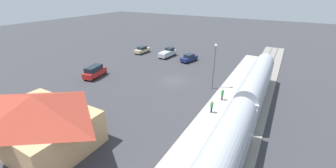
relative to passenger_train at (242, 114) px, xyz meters
name	(u,v)px	position (x,y,z in m)	size (l,w,h in m)	color
ground_plane	(173,81)	(14.00, -10.20, -2.86)	(200.00, 200.00, 0.00)	#38383D
railway_track	(254,98)	(0.00, -10.20, -2.76)	(4.80, 70.00, 0.30)	gray
platform	(228,92)	(4.00, -10.20, -2.71)	(3.20, 46.00, 0.30)	#A8A399
passenger_train	(242,114)	(0.00, 0.00, 0.00)	(2.93, 36.17, 4.98)	#ADB2BC
station_building	(38,120)	(18.00, 11.79, 0.15)	(12.03, 8.42, 5.79)	tan
pedestrian_on_platform	(212,106)	(4.25, -2.67, -1.58)	(0.36, 0.36, 1.71)	#23284C
pedestrian_waiting_far	(222,94)	(4.06, -6.82, -1.58)	(0.36, 0.36, 1.71)	#333338
suv_red	(94,71)	(27.79, -4.36, -1.71)	(2.82, 5.18, 2.22)	red
pickup_silver	(168,53)	(22.45, -22.83, -1.83)	(2.31, 5.52, 2.14)	silver
sedan_tan	(142,50)	(29.92, -22.47, -1.98)	(2.10, 4.60, 1.74)	#C6B284
sedan_navy	(189,58)	(16.30, -22.03, -1.98)	(2.78, 4.79, 1.74)	navy
light_pole_near_platform	(215,61)	(6.80, -10.54, 1.94)	(0.44, 0.44, 7.60)	#515156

